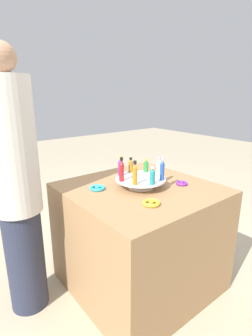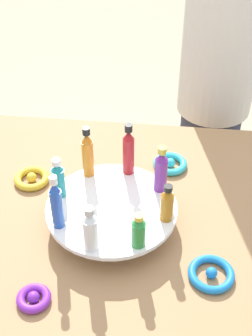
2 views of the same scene
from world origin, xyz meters
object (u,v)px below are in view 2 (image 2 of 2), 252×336
(bottle_purple, at_px, (161,171))
(bottle_teal, at_px, (58,179))
(ribbon_bow_blue, at_px, (211,274))
(ribbon_bow_gold, at_px, (32,178))
(ribbon_bow_teal, at_px, (170,164))
(ribbon_bow_purple, at_px, (34,298))
(bottle_orange, at_px, (88,154))
(bottle_clear, at_px, (90,230))
(person_figure, at_px, (217,75))
(bottle_red, at_px, (128,151))
(display_stand, at_px, (112,211))
(bottle_green, at_px, (139,231))
(bottle_amber, at_px, (167,204))
(bottle_blue, at_px, (56,204))

(bottle_purple, bearing_deg, bottle_teal, -78.92)
(bottle_purple, relative_size, ribbon_bow_blue, 1.25)
(bottle_teal, xyz_separation_m, ribbon_bow_gold, (-0.11, -0.11, -0.11))
(bottle_teal, distance_m, ribbon_bow_teal, 0.37)
(bottle_purple, bearing_deg, ribbon_bow_gold, -99.75)
(ribbon_bow_purple, relative_size, ribbon_bow_teal, 0.76)
(bottle_orange, xyz_separation_m, ribbon_bow_blue, (0.25, 0.32, -0.12))
(bottle_clear, xyz_separation_m, person_figure, (-0.83, 0.31, -0.06))
(ribbon_bow_blue, height_order, ribbon_bow_teal, ribbon_bow_teal)
(ribbon_bow_purple, bearing_deg, bottle_purple, 141.84)
(bottle_clear, bearing_deg, bottle_red, 168.58)
(ribbon_bow_gold, distance_m, person_figure, 0.77)
(display_stand, relative_size, bottle_teal, 2.89)
(bottle_teal, xyz_separation_m, bottle_purple, (-0.05, 0.25, 0.01))
(bottle_green, relative_size, ribbon_bow_purple, 1.23)
(ribbon_bow_purple, height_order, person_figure, person_figure)
(bottle_clear, relative_size, bottle_amber, 1.18)
(bottle_red, distance_m, ribbon_bow_purple, 0.44)
(bottle_orange, height_order, bottle_amber, bottle_orange)
(bottle_teal, bearing_deg, ribbon_bow_teal, 128.64)
(ribbon_bow_gold, bearing_deg, ribbon_bow_teal, 105.65)
(bottle_purple, xyz_separation_m, ribbon_bow_teal, (-0.17, 0.02, -0.11))
(bottle_teal, bearing_deg, ribbon_bow_blue, 66.52)
(bottle_orange, relative_size, ribbon_bow_blue, 1.39)
(ribbon_bow_blue, bearing_deg, bottle_amber, -135.07)
(bottle_green, bearing_deg, ribbon_bow_teal, 170.25)
(ribbon_bow_teal, xyz_separation_m, person_figure, (-0.45, 0.15, 0.05))
(display_stand, height_order, bottle_green, bottle_green)
(person_figure, bearing_deg, bottle_teal, -9.91)
(bottle_blue, bearing_deg, ribbon_bow_blue, 80.25)
(bottle_purple, xyz_separation_m, ribbon_bow_gold, (-0.06, -0.36, -0.11))
(bottle_green, height_order, bottle_red, bottle_red)
(bottle_orange, relative_size, bottle_green, 1.60)
(bottle_clear, bearing_deg, bottle_purple, 146.08)
(ribbon_bow_blue, bearing_deg, display_stand, -119.35)
(bottle_clear, bearing_deg, ribbon_bow_blue, 89.36)
(bottle_blue, xyz_separation_m, ribbon_bow_teal, (-0.32, 0.25, -0.12))
(bottle_teal, bearing_deg, ribbon_bow_gold, -135.07)
(ribbon_bow_gold, bearing_deg, bottle_clear, 38.64)
(bottle_clear, relative_size, ribbon_bow_blue, 1.15)
(display_stand, xyz_separation_m, bottle_clear, (0.14, -0.03, 0.08))
(bottle_clear, relative_size, bottle_purple, 0.92)
(ribbon_bow_blue, distance_m, person_figure, 0.84)
(bottle_red, relative_size, ribbon_bow_gold, 1.53)
(bottle_clear, xyz_separation_m, bottle_purple, (-0.21, 0.14, 0.00))
(bottle_amber, bearing_deg, ribbon_bow_teal, 179.36)
(bottle_purple, xyz_separation_m, ribbon_bow_purple, (0.32, -0.25, -0.11))
(bottle_green, height_order, ribbon_bow_gold, bottle_green)
(bottle_clear, distance_m, person_figure, 0.89)
(bottle_green, relative_size, ribbon_bow_teal, 0.94)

